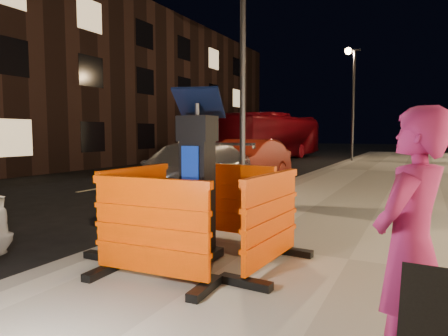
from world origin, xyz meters
The scene contains 14 objects.
ground_plane centered at (0.00, 0.00, 0.00)m, with size 120.00×120.00×0.00m, color black.
sidewalk centered at (3.00, 0.00, 0.07)m, with size 6.00×60.00×0.15m, color gray.
kerb centered at (0.00, 0.00, 0.07)m, with size 0.30×60.00×0.15m, color slate.
parking_kiosk centered at (1.31, -0.75, 1.12)m, with size 0.61×0.61×1.94m, color black.
barrier_front centered at (1.31, -1.70, 0.69)m, with size 1.39×0.57×1.08m, color #DE4200.
barrier_back centered at (1.31, 0.20, 0.69)m, with size 1.39×0.57×1.08m, color #DE4200.
barrier_kerbside centered at (0.36, -0.75, 0.69)m, with size 1.39×0.57×1.08m, color #DE4200.
barrier_bldgside centered at (2.26, -0.75, 0.69)m, with size 1.39×0.57×1.08m, color #DE4200.
car_silver centered at (-1.03, 2.96, 0.00)m, with size 2.04×5.02×1.46m, color silver.
car_red centered at (-1.33, 6.78, 0.00)m, with size 1.56×4.47×1.47m, color maroon.
bus_doubledecker centered at (-4.94, 19.56, 0.00)m, with size 2.44×10.45×2.91m, color maroon.
man centered at (3.71, -2.36, 0.99)m, with size 0.62×0.40×1.69m, color #8F1A54.
street_lamp_mid centered at (0.25, 3.00, 3.15)m, with size 0.12×0.12×6.00m, color #3F3F44.
street_lamp_far centered at (0.25, 18.00, 3.15)m, with size 0.12×0.12×6.00m, color #3F3F44.
Camera 1 is at (3.75, -4.92, 1.68)m, focal length 32.00 mm.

